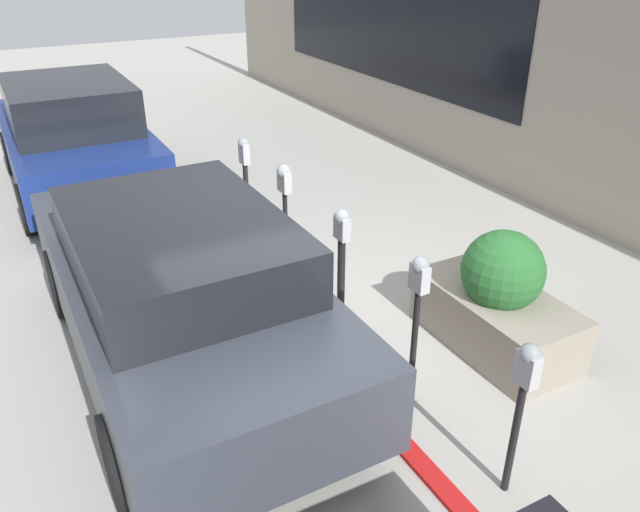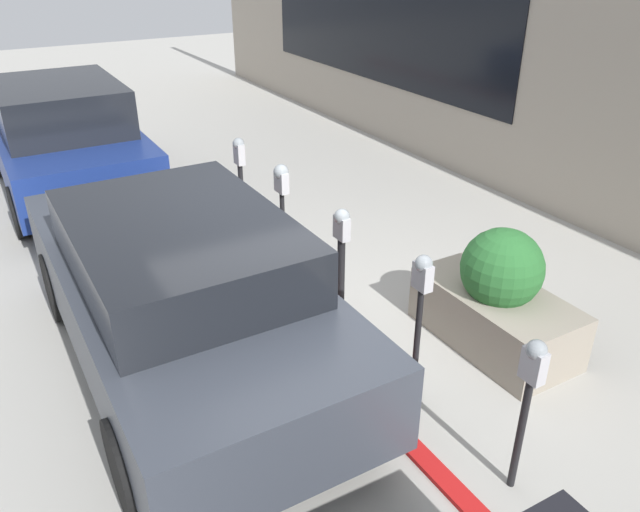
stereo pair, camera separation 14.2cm
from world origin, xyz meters
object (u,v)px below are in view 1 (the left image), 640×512
parking_meter_second (418,297)px  parking_meter_middle (342,251)px  parking_meter_nearest (523,388)px  parking_meter_fourth (285,192)px  parking_meter_farthest (245,168)px  parked_car_middle (179,286)px  planter_box (498,302)px  parked_car_rear (74,136)px

parking_meter_second → parking_meter_middle: (1.21, -0.01, -0.14)m
parking_meter_nearest → parking_meter_fourth: bearing=0.4°
parking_meter_farthest → parked_car_middle: (-2.26, 1.56, -0.12)m
parking_meter_farthest → parked_car_middle: bearing=145.5°
parking_meter_nearest → planter_box: size_ratio=0.80×
parked_car_middle → parked_car_rear: parked_car_rear is taller
planter_box → parking_meter_second: bearing=102.7°
parking_meter_fourth → parking_meter_second: bearing=-179.9°
parking_meter_nearest → planter_box: bearing=-39.3°
planter_box → parked_car_middle: 2.94m
parking_meter_second → parked_car_middle: 2.08m
parking_meter_fourth → parked_car_middle: size_ratio=0.30×
parking_meter_nearest → parking_meter_middle: parking_meter_middle is taller
parking_meter_second → parking_meter_middle: bearing=-0.5°
planter_box → parked_car_rear: parked_car_rear is taller
planter_box → parked_car_rear: 6.75m
parking_meter_fourth → parking_meter_farthest: (1.23, -0.03, -0.12)m
parked_car_rear → planter_box: bearing=-155.6°
parking_meter_second → parking_meter_nearest: bearing=-179.0°
parked_car_middle → parked_car_rear: 5.01m
parked_car_rear → parking_meter_middle: bearing=-162.6°
parking_meter_nearest → parking_meter_farthest: size_ratio=0.95×
parking_meter_fourth → parking_meter_farthest: 1.24m
parked_car_middle → parking_meter_fourth: bearing=-56.2°
parking_meter_fourth → parking_meter_farthest: parking_meter_fourth is taller
parking_meter_fourth → parking_meter_middle: bearing=-179.3°
parked_car_rear → parked_car_middle: bearing=-179.0°
parking_meter_farthest → parking_meter_fourth: bearing=178.4°
parking_meter_farthest → planter_box: parking_meter_farthest is taller
parking_meter_second → planter_box: parking_meter_second is taller
parking_meter_middle → parked_car_rear: size_ratio=0.30×
parking_meter_second → parking_meter_farthest: size_ratio=1.03×
parking_meter_farthest → parking_meter_middle: bearing=179.5°
parking_meter_second → planter_box: size_ratio=0.86×
parking_meter_nearest → parking_meter_fourth: (3.57, 0.02, 0.13)m
parked_car_middle → parked_car_rear: size_ratio=1.04×
parked_car_middle → parked_car_rear: bearing=0.5°
parking_meter_middle → parking_meter_farthest: (2.45, -0.02, 0.06)m
parking_meter_middle → planter_box: size_ratio=0.82×
parking_meter_fourth → parked_car_middle: (-1.03, 1.52, -0.23)m
parking_meter_fourth → planter_box: 2.53m
parking_meter_middle → parking_meter_fourth: (1.22, 0.01, 0.18)m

